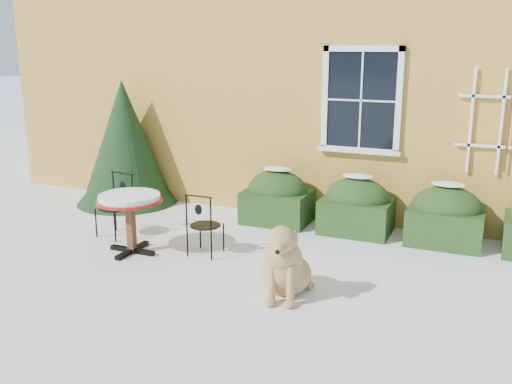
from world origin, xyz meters
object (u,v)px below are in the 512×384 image
at_px(patio_chair_near, 204,224).
at_px(dog, 284,266).
at_px(bistro_table, 130,204).
at_px(evergreen_shrub, 126,154).
at_px(patio_chair_far, 116,205).

height_order(patio_chair_near, dog, dog).
bearing_deg(bistro_table, evergreen_shrub, 127.03).
distance_m(bistro_table, patio_chair_far, 0.86).
height_order(bistro_table, dog, dog).
height_order(evergreen_shrub, patio_chair_near, evergreen_shrub).
height_order(patio_chair_near, patio_chair_far, patio_chair_far).
relative_size(patio_chair_near, patio_chair_far, 0.93).
xyz_separation_m(evergreen_shrub, patio_chair_far, (1.00, -1.64, -0.42)).
bearing_deg(patio_chair_far, dog, -9.69).
bearing_deg(bistro_table, dog, -11.50).
bearing_deg(dog, patio_chair_near, 139.99).
distance_m(evergreen_shrub, patio_chair_near, 3.23).
distance_m(patio_chair_near, dog, 1.69).
bearing_deg(patio_chair_near, patio_chair_far, -7.94).
bearing_deg(evergreen_shrub, bistro_table, -52.97).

